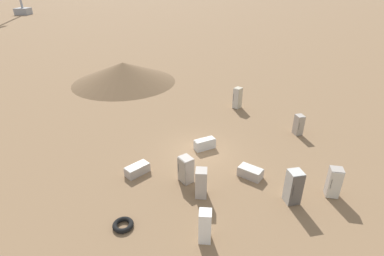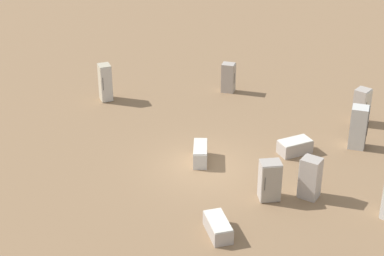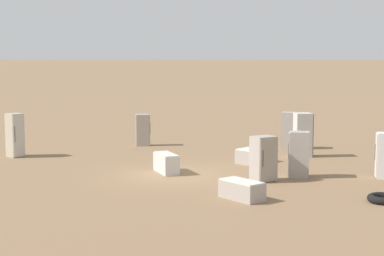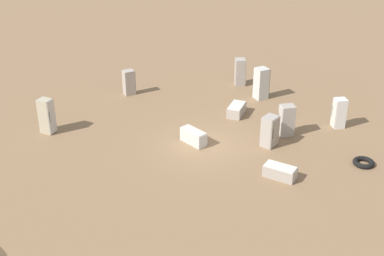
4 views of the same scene
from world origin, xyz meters
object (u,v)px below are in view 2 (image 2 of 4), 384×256
Objects in this scene: discarded_fridge_3 at (362,107)px; discarded_fridge_8 at (295,147)px; discarded_fridge_6 at (270,181)px; discarded_fridge_4 at (228,78)px; discarded_fridge_5 at (200,154)px; discarded_fridge_0 at (359,127)px; discarded_fridge_7 at (218,227)px; discarded_fridge_9 at (105,83)px; discarded_fridge_2 at (310,178)px.

discarded_fridge_3 is 1.10× the size of discarded_fridge_8.
discarded_fridge_6 reaches higher than discarded_fridge_8.
discarded_fridge_4 is 7.14m from discarded_fridge_8.
discarded_fridge_6 reaches higher than discarded_fridge_5.
discarded_fridge_0 reaches higher than discarded_fridge_7.
discarded_fridge_0 reaches higher than discarded_fridge_4.
discarded_fridge_3 is at bearing 146.96° from discarded_fridge_9.
discarded_fridge_0 is 2.97m from discarded_fridge_8.
discarded_fridge_7 is at bearing 40.46° from discarded_fridge_6.
discarded_fridge_7 is 12.67m from discarded_fridge_9.
discarded_fridge_4 is (-7.32, 7.47, -0.07)m from discarded_fridge_2.
discarded_fridge_2 is 1.06× the size of discarded_fridge_8.
discarded_fridge_9 reaches higher than discarded_fridge_2.
discarded_fridge_3 is 0.92× the size of discarded_fridge_9.
discarded_fridge_3 reaches higher than discarded_fridge_5.
discarded_fridge_7 is (-2.37, -8.79, -0.68)m from discarded_fridge_0.
discarded_fridge_5 is at bearing -25.90° from discarded_fridge_3.
discarded_fridge_5 is at bearing 106.34° from discarded_fridge_9.
discarded_fridge_4 is at bearing -91.45° from discarded_fridge_6.
discarded_fridge_5 is 3.93m from discarded_fridge_6.
discarded_fridge_0 is 12.80m from discarded_fridge_9.
discarded_fridge_3 is (-0.56, 2.36, -0.09)m from discarded_fridge_0.
discarded_fridge_0 reaches higher than discarded_fridge_2.
discarded_fridge_6 is (-1.29, -0.89, -0.04)m from discarded_fridge_2.
discarded_fridge_4 is 6.44m from discarded_fridge_9.
discarded_fridge_5 reaches higher than discarded_fridge_8.
discarded_fridge_0 is 1.20× the size of discarded_fridge_6.
discarded_fridge_3 is 11.31m from discarded_fridge_7.
discarded_fridge_0 is at bearing 136.07° from discarded_fridge_9.
discarded_fridge_6 is at bearing 21.55° from discarded_fridge_4.
discarded_fridge_8 is at bearing 11.80° from discarded_fridge_5.
discarded_fridge_3 reaches higher than discarded_fridge_2.
discarded_fridge_0 reaches higher than discarded_fridge_3.
discarded_fridge_6 is at bearing 127.30° from discarded_fridge_2.
discarded_fridge_2 is at bearing 18.25° from discarded_fridge_7.
discarded_fridge_7 is (5.37, -11.37, -0.49)m from discarded_fridge_4.
discarded_fridge_3 is 8.50m from discarded_fridge_5.
discarded_fridge_4 is at bearing 168.72° from discarded_fridge_9.
discarded_fridge_4 is 0.97× the size of discarded_fridge_6.
discarded_fridge_2 is at bearing 113.93° from discarded_fridge_9.
discarded_fridge_4 is (-7.74, 2.58, -0.19)m from discarded_fridge_0.
discarded_fridge_9 is (-4.97, -4.09, 0.18)m from discarded_fridge_4.
discarded_fridge_2 is 3.52m from discarded_fridge_8.
discarded_fridge_3 is at bearing -135.29° from discarded_fridge_6.
discarded_fridge_2 is at bearing 10.22° from discarded_fridge_3.
discarded_fridge_0 is 2.43m from discarded_fridge_3.
discarded_fridge_5 is 0.82× the size of discarded_fridge_9.
discarded_fridge_6 is 1.05× the size of discarded_fridge_7.
discarded_fridge_2 is 5.04m from discarded_fridge_5.
discarded_fridge_8 is 0.84× the size of discarded_fridge_9.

